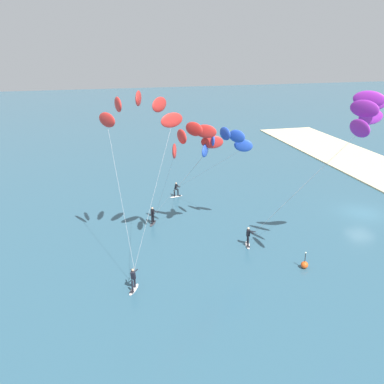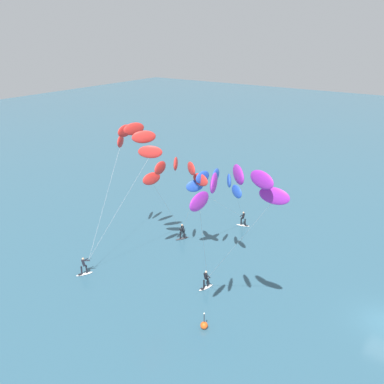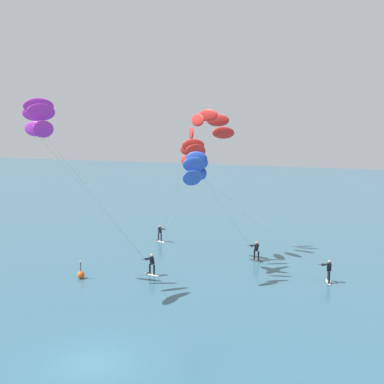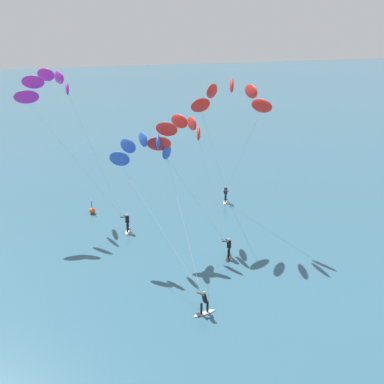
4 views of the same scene
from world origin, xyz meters
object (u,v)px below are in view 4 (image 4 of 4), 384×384
object	(u,v)px
kitesurfer_mid_water	(181,135)
kitesurfer_downwind	(231,100)
kitesurfer_far_out	(50,89)
marker_buoy	(92,211)
kitesurfer_nearshore	(146,153)

from	to	relation	value
kitesurfer_mid_water	kitesurfer_downwind	world-z (taller)	kitesurfer_downwind
kitesurfer_far_out	marker_buoy	world-z (taller)	kitesurfer_far_out
kitesurfer_mid_water	kitesurfer_downwind	xyz separation A→B (m)	(-0.71, 4.22, 2.39)
kitesurfer_nearshore	kitesurfer_mid_water	distance (m)	3.64
marker_buoy	kitesurfer_downwind	bearing A→B (deg)	63.47
kitesurfer_downwind	kitesurfer_mid_water	bearing A→B (deg)	-80.41
kitesurfer_mid_water	kitesurfer_downwind	size ratio (longest dim) A/B	0.80
kitesurfer_far_out	marker_buoy	xyz separation A→B (m)	(0.74, 2.66, -11.25)
kitesurfer_mid_water	kitesurfer_downwind	distance (m)	4.90
kitesurfer_nearshore	kitesurfer_downwind	size ratio (longest dim) A/B	0.87
kitesurfer_nearshore	marker_buoy	world-z (taller)	kitesurfer_nearshore
kitesurfer_downwind	marker_buoy	distance (m)	16.78
kitesurfer_downwind	kitesurfer_nearshore	bearing A→B (deg)	-71.22
kitesurfer_downwind	marker_buoy	xyz separation A→B (m)	(-5.70, -11.42, -10.89)
kitesurfer_mid_water	kitesurfer_far_out	size ratio (longest dim) A/B	0.78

